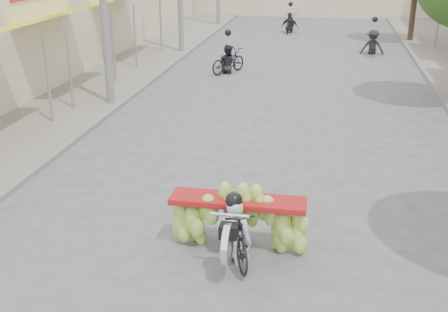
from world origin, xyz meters
TOP-DOWN VIEW (x-y plane):
  - sidewalk_left at (-7.00, 15.00)m, footprint 4.00×60.00m
  - banana_motorbike at (-0.05, 3.83)m, footprint 2.27×1.85m
  - bg_motorbike_a at (-2.56, 17.31)m, footprint 1.44×1.79m
  - bg_motorbike_b at (3.29, 22.33)m, footprint 1.10×1.82m
  - bg_motorbike_c at (-0.92, 28.10)m, footprint 1.02×1.85m

SIDE VIEW (x-z plane):
  - sidewalk_left at x=-7.00m, z-range 0.00..0.12m
  - banana_motorbike at x=-0.05m, z-range -0.34..1.71m
  - bg_motorbike_a at x=-2.56m, z-range -0.24..1.71m
  - bg_motorbike_c at x=-0.92m, z-range -0.20..1.75m
  - bg_motorbike_b at x=3.29m, z-range -0.14..1.81m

